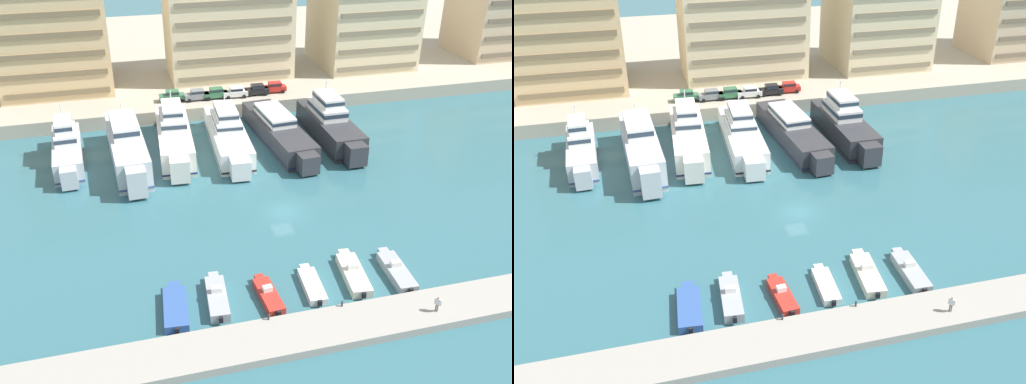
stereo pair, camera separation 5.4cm
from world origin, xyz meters
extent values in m
plane|color=#336670|center=(0.00, 0.00, 0.00)|extent=(400.00, 400.00, 0.00)
cube|color=#ADA38E|center=(0.00, 65.65, 1.12)|extent=(180.00, 70.00, 2.23)
cube|color=#9E998E|center=(0.00, -20.60, 0.42)|extent=(120.00, 4.76, 0.83)
cube|color=silver|center=(-25.11, 20.32, 1.51)|extent=(4.44, 14.42, 3.03)
cube|color=silver|center=(-24.75, 12.34, 1.59)|extent=(2.18, 1.99, 2.57)
cube|color=#334C7F|center=(-25.11, 20.32, 0.53)|extent=(4.48, 14.57, 0.24)
cube|color=white|center=(-25.16, 21.39, 3.79)|extent=(3.23, 6.12, 1.53)
cube|color=#233342|center=(-25.16, 21.39, 3.94)|extent=(3.27, 6.18, 0.55)
cube|color=white|center=(-25.16, 21.39, 5.30)|extent=(2.52, 4.77, 1.48)
cube|color=#233342|center=(-25.16, 21.39, 5.44)|extent=(2.55, 4.82, 0.53)
cylinder|color=silver|center=(-25.20, 22.29, 6.93)|extent=(0.16, 0.16, 1.80)
cube|color=silver|center=(-25.45, 27.90, 0.83)|extent=(3.27, 1.04, 0.20)
cube|color=silver|center=(-17.04, 18.11, 2.11)|extent=(5.32, 18.76, 4.22)
cube|color=silver|center=(-16.54, 7.84, 2.22)|extent=(2.54, 2.33, 3.59)
cube|color=#334C7F|center=(-17.04, 18.11, 0.74)|extent=(5.37, 18.95, 0.24)
cube|color=white|center=(-17.11, 19.50, 5.12)|extent=(3.82, 7.96, 1.79)
cube|color=#233342|center=(-17.11, 19.50, 5.29)|extent=(3.87, 8.04, 0.64)
cylinder|color=silver|center=(-17.16, 20.67, 6.91)|extent=(0.16, 0.16, 1.80)
cube|color=silver|center=(-17.51, 27.83, 1.16)|extent=(3.80, 1.08, 0.20)
cube|color=silver|center=(-10.21, 20.52, 1.80)|extent=(5.70, 18.20, 3.59)
cube|color=silver|center=(-10.83, 10.53, 1.89)|extent=(2.67, 2.45, 3.05)
cube|color=#192347|center=(-10.21, 20.52, 0.63)|extent=(5.76, 18.38, 0.24)
cube|color=white|center=(-10.13, 21.87, 4.40)|extent=(4.05, 7.75, 1.62)
cube|color=#233342|center=(-10.13, 21.87, 4.56)|extent=(4.10, 7.82, 0.58)
cube|color=white|center=(-10.13, 21.87, 5.87)|extent=(3.16, 6.04, 1.32)
cube|color=#233342|center=(-10.13, 21.87, 6.00)|extent=(3.20, 6.10, 0.48)
cylinder|color=silver|center=(-10.06, 22.99, 7.43)|extent=(0.16, 0.16, 1.80)
cube|color=silver|center=(-9.63, 29.93, 0.99)|extent=(3.96, 1.14, 0.20)
cube|color=white|center=(-2.49, 19.60, 1.54)|extent=(5.73, 18.66, 3.09)
cube|color=white|center=(-3.04, 9.33, 1.62)|extent=(2.74, 2.51, 2.62)
cube|color=black|center=(-2.49, 19.60, 0.54)|extent=(5.79, 18.85, 0.24)
cube|color=white|center=(-2.42, 20.98, 3.74)|extent=(4.12, 7.93, 1.31)
cube|color=#233342|center=(-2.42, 20.98, 3.87)|extent=(4.17, 8.01, 0.47)
cube|color=white|center=(-2.42, 20.98, 5.08)|extent=(3.21, 6.18, 1.37)
cube|color=#233342|center=(-2.42, 20.98, 5.21)|extent=(3.25, 6.25, 0.49)
cylinder|color=silver|center=(-2.36, 22.14, 6.66)|extent=(0.16, 0.16, 1.80)
cube|color=white|center=(-1.98, 29.25, 0.85)|extent=(4.09, 1.11, 0.20)
cube|color=#333338|center=(5.19, 19.60, 1.54)|extent=(6.37, 20.23, 3.08)
cube|color=#333338|center=(6.07, 8.60, 1.62)|extent=(2.82, 2.60, 2.62)
cube|color=#192347|center=(5.19, 19.60, 0.54)|extent=(6.43, 20.44, 0.24)
cube|color=white|center=(5.07, 21.09, 3.76)|extent=(4.39, 8.64, 1.36)
cube|color=#233342|center=(5.07, 21.09, 3.89)|extent=(4.45, 8.72, 0.49)
cylinder|color=silver|center=(4.97, 22.34, 5.33)|extent=(0.16, 0.16, 1.80)
cube|color=#333338|center=(4.36, 29.97, 0.85)|extent=(4.13, 1.22, 0.20)
cube|color=#333338|center=(13.04, 18.67, 1.72)|extent=(5.09, 16.92, 3.44)
cube|color=#333338|center=(13.16, 9.14, 1.81)|extent=(2.71, 2.47, 2.93)
cube|color=black|center=(13.04, 18.67, 0.60)|extent=(5.14, 17.08, 0.24)
cube|color=white|center=(13.03, 19.93, 4.29)|extent=(3.89, 7.13, 1.69)
cube|color=#233342|center=(13.03, 19.93, 4.46)|extent=(3.94, 7.20, 0.61)
cube|color=white|center=(13.03, 19.93, 5.87)|extent=(3.04, 5.56, 1.48)
cube|color=#233342|center=(13.03, 19.93, 6.02)|extent=(3.08, 5.61, 0.53)
cylinder|color=silver|center=(13.01, 21.00, 7.51)|extent=(0.16, 0.16, 1.80)
cube|color=#333338|center=(12.93, 27.55, 0.95)|extent=(4.16, 0.95, 0.20)
cube|color=#33569E|center=(-14.87, -14.60, 0.45)|extent=(2.68, 5.76, 0.90)
cube|color=#33569E|center=(-14.58, -11.38, 0.45)|extent=(1.29, 1.09, 0.77)
cube|color=black|center=(-15.13, -17.57, 0.60)|extent=(0.38, 0.31, 0.60)
cube|color=#9EA3A8|center=(-10.87, -14.19, 0.51)|extent=(2.33, 5.94, 1.03)
cube|color=#9EA3A8|center=(-10.60, -10.93, 0.51)|extent=(1.08, 0.91, 0.87)
cube|color=silver|center=(-10.84, -13.76, 1.32)|extent=(1.06, 0.68, 0.58)
cube|color=#283847|center=(-10.81, -13.48, 1.40)|extent=(0.93, 0.16, 0.35)
cube|color=black|center=(-11.14, -17.26, 0.66)|extent=(0.38, 0.31, 0.60)
cube|color=red|center=(-6.03, -14.99, 0.42)|extent=(1.95, 5.14, 0.83)
cube|color=red|center=(-6.22, -12.14, 0.42)|extent=(0.94, 0.79, 0.71)
cube|color=silver|center=(-6.06, -14.61, 1.10)|extent=(0.93, 0.66, 0.53)
cube|color=#283847|center=(-6.08, -14.33, 1.18)|extent=(0.82, 0.13, 0.32)
cube|color=black|center=(-5.86, -17.69, 0.57)|extent=(0.38, 0.30, 0.60)
cube|color=white|center=(-1.49, -14.53, 0.38)|extent=(2.10, 5.19, 0.75)
cube|color=white|center=(-1.28, -11.65, 0.38)|extent=(1.01, 0.85, 0.64)
cube|color=black|center=(-1.68, -17.24, 0.53)|extent=(0.38, 0.31, 0.60)
cube|color=beige|center=(3.10, -14.01, 0.45)|extent=(2.74, 6.50, 0.90)
cube|color=beige|center=(3.50, -10.47, 0.45)|extent=(1.22, 1.04, 0.77)
cube|color=silver|center=(3.15, -13.54, 1.18)|extent=(1.19, 0.72, 0.55)
cube|color=#283847|center=(3.18, -13.26, 1.26)|extent=(1.03, 0.19, 0.33)
cube|color=black|center=(2.72, -17.32, 0.60)|extent=(0.39, 0.32, 0.60)
cube|color=#9EA3A8|center=(7.49, -14.68, 0.45)|extent=(2.22, 6.16, 0.90)
cube|color=#9EA3A8|center=(7.66, -11.26, 0.45)|extent=(1.10, 0.92, 0.77)
cube|color=silver|center=(7.52, -14.22, 1.19)|extent=(1.09, 0.65, 0.57)
cube|color=#283847|center=(7.53, -13.94, 1.27)|extent=(0.97, 0.13, 0.34)
cube|color=black|center=(7.34, -17.89, 0.60)|extent=(0.37, 0.30, 0.60)
cube|color=#2D6642|center=(-8.65, 34.95, 2.95)|extent=(4.15, 1.83, 0.80)
cube|color=#2D6642|center=(-8.50, 34.95, 3.69)|extent=(2.15, 1.63, 0.68)
cube|color=#1E2833|center=(-8.50, 34.95, 3.69)|extent=(2.11, 1.64, 0.37)
cylinder|color=black|center=(-10.03, 34.15, 2.55)|extent=(0.65, 0.24, 0.64)
cylinder|color=black|center=(-9.98, 35.84, 2.55)|extent=(0.65, 0.24, 0.64)
cylinder|color=black|center=(-7.33, 34.06, 2.55)|extent=(0.65, 0.24, 0.64)
cylinder|color=black|center=(-7.28, 35.76, 2.55)|extent=(0.65, 0.24, 0.64)
cube|color=slate|center=(-4.60, 34.34, 2.95)|extent=(4.12, 1.76, 0.80)
cube|color=slate|center=(-4.45, 34.34, 3.69)|extent=(2.12, 1.59, 0.68)
cube|color=#1E2833|center=(-4.45, 34.34, 3.69)|extent=(2.08, 1.61, 0.37)
cylinder|color=black|center=(-5.93, 33.47, 2.55)|extent=(0.64, 0.23, 0.64)
cylinder|color=black|center=(-5.96, 35.17, 2.55)|extent=(0.64, 0.23, 0.64)
cylinder|color=black|center=(-3.23, 33.51, 2.55)|extent=(0.64, 0.23, 0.64)
cylinder|color=black|center=(-3.26, 35.21, 2.55)|extent=(0.64, 0.23, 0.64)
cube|color=#2D6642|center=(-1.38, 34.34, 2.95)|extent=(4.17, 1.87, 0.80)
cube|color=#2D6642|center=(-1.23, 34.35, 3.69)|extent=(2.16, 1.65, 0.68)
cube|color=#1E2833|center=(-1.23, 34.35, 3.69)|extent=(2.12, 1.66, 0.37)
cylinder|color=black|center=(-2.69, 33.44, 2.55)|extent=(0.65, 0.25, 0.64)
cylinder|color=black|center=(-2.76, 35.13, 2.55)|extent=(0.65, 0.25, 0.64)
cylinder|color=black|center=(0.00, 33.55, 2.55)|extent=(0.65, 0.25, 0.64)
cylinder|color=black|center=(-0.07, 35.25, 2.55)|extent=(0.65, 0.25, 0.64)
cube|color=white|center=(1.94, 34.00, 2.95)|extent=(4.16, 1.84, 0.80)
cube|color=white|center=(2.09, 33.99, 3.69)|extent=(2.15, 1.63, 0.68)
cube|color=#1E2833|center=(2.09, 33.99, 3.69)|extent=(2.11, 1.65, 0.37)
cylinder|color=black|center=(0.56, 33.20, 2.55)|extent=(0.65, 0.24, 0.64)
cylinder|color=black|center=(0.62, 34.90, 2.55)|extent=(0.65, 0.24, 0.64)
cylinder|color=black|center=(3.26, 33.10, 2.55)|extent=(0.65, 0.24, 0.64)
cylinder|color=black|center=(3.32, 34.80, 2.55)|extent=(0.65, 0.24, 0.64)
cube|color=black|center=(5.72, 34.28, 2.95)|extent=(4.15, 1.83, 0.80)
cube|color=black|center=(5.87, 34.28, 3.69)|extent=(2.15, 1.63, 0.68)
cube|color=#1E2833|center=(5.87, 34.28, 3.69)|extent=(2.11, 1.64, 0.37)
cylinder|color=black|center=(4.34, 33.48, 2.55)|extent=(0.65, 0.24, 0.64)
cylinder|color=black|center=(4.40, 35.18, 2.55)|extent=(0.65, 0.24, 0.64)
cylinder|color=black|center=(7.04, 33.39, 2.55)|extent=(0.65, 0.24, 0.64)
cylinder|color=black|center=(7.09, 35.09, 2.55)|extent=(0.65, 0.24, 0.64)
cube|color=red|center=(8.94, 34.71, 2.95)|extent=(4.16, 1.84, 0.80)
cube|color=red|center=(9.09, 34.70, 3.69)|extent=(2.15, 1.63, 0.68)
cube|color=#1E2833|center=(9.09, 34.70, 3.69)|extent=(2.11, 1.64, 0.37)
cylinder|color=black|center=(7.56, 33.91, 2.55)|extent=(0.65, 0.24, 0.64)
cylinder|color=black|center=(7.62, 35.60, 2.55)|extent=(0.65, 0.24, 0.64)
cylinder|color=black|center=(10.26, 33.81, 2.55)|extent=(0.65, 0.24, 0.64)
cylinder|color=black|center=(10.32, 35.51, 2.55)|extent=(0.65, 0.24, 0.64)
cube|color=#E0BC84|center=(-26.71, 47.73, 13.23)|extent=(18.15, 17.31, 21.99)
cube|color=#7B6748|center=(-26.71, 38.97, 3.80)|extent=(16.70, 0.24, 0.90)
cube|color=#7B6748|center=(-26.71, 38.97, 6.95)|extent=(16.70, 0.24, 0.90)
cube|color=#7B6748|center=(-26.71, 38.97, 10.09)|extent=(16.70, 0.24, 0.90)
cube|color=#7B6748|center=(-26.71, 38.97, 13.23)|extent=(16.70, 0.24, 0.90)
cube|color=#7B6748|center=(-26.71, 38.97, 16.37)|extent=(16.70, 0.24, 0.90)
cube|color=beige|center=(3.56, 46.67, 14.79)|extent=(21.99, 12.25, 25.11)
cube|color=#7E7359|center=(3.56, 40.45, 3.80)|extent=(20.23, 0.24, 0.90)
cube|color=#7E7359|center=(3.56, 40.45, 6.94)|extent=(20.23, 0.24, 0.90)
cube|color=#7E7359|center=(3.56, 40.45, 10.08)|extent=(20.23, 0.24, 0.90)
cube|color=#7E7359|center=(3.56, 40.45, 13.22)|extent=(20.23, 0.24, 0.90)
cube|color=#7E7359|center=(3.56, 40.45, 16.36)|extent=(20.23, 0.24, 0.90)
cube|color=#7E7359|center=(30.17, 38.77, 3.84)|extent=(15.74, 0.24, 0.90)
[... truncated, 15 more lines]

